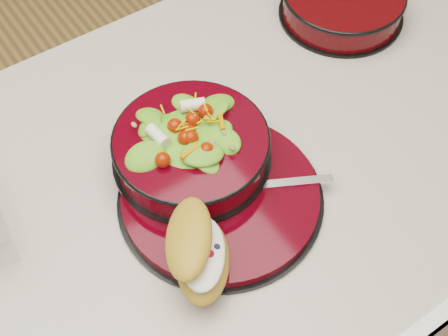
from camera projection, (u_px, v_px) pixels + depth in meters
island_counter at (225, 288)px, 1.30m from camera, size 1.24×0.74×0.90m
dinner_plate at (221, 196)px, 0.89m from camera, size 0.30×0.30×0.02m
salad_bowl at (191, 143)px, 0.89m from camera, size 0.23×0.23×0.10m
croissant at (200, 251)px, 0.79m from camera, size 0.13×0.16×0.07m
fork at (266, 185)px, 0.89m from camera, size 0.17×0.10×0.00m
extra_bowl at (343, 2)px, 1.11m from camera, size 0.23×0.23×0.05m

